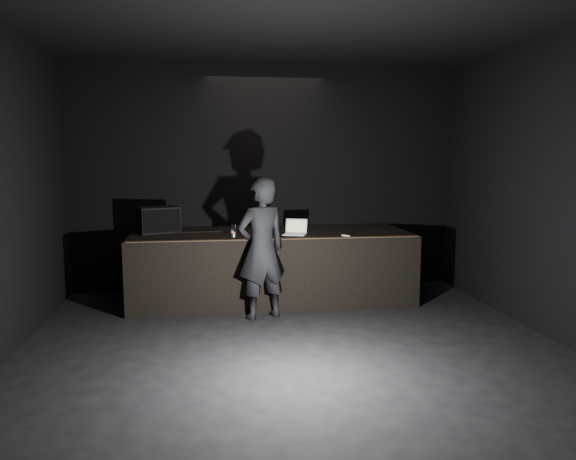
{
  "coord_description": "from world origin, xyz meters",
  "views": [
    {
      "loc": [
        -0.89,
        -5.31,
        2.11
      ],
      "look_at": [
        0.19,
        2.3,
        1.08
      ],
      "focal_mm": 35.0,
      "sensor_mm": 36.0,
      "label": 1
    }
  ],
  "objects_px": {
    "stage_riser": "(271,266)",
    "person": "(262,249)",
    "stage_monitor": "(158,220)",
    "beer_can": "(234,231)",
    "laptop": "(295,231)"
  },
  "relations": [
    {
      "from": "stage_riser",
      "to": "person",
      "type": "relative_size",
      "value": 2.19
    },
    {
      "from": "stage_monitor",
      "to": "beer_can",
      "type": "distance_m",
      "value": 1.21
    },
    {
      "from": "laptop",
      "to": "person",
      "type": "bearing_deg",
      "value": -109.74
    },
    {
      "from": "stage_monitor",
      "to": "person",
      "type": "height_order",
      "value": "person"
    },
    {
      "from": "stage_riser",
      "to": "stage_monitor",
      "type": "bearing_deg",
      "value": 173.78
    },
    {
      "from": "stage_riser",
      "to": "stage_monitor",
      "type": "relative_size",
      "value": 6.04
    },
    {
      "from": "stage_riser",
      "to": "beer_can",
      "type": "bearing_deg",
      "value": -144.26
    },
    {
      "from": "person",
      "to": "stage_monitor",
      "type": "bearing_deg",
      "value": -60.24
    },
    {
      "from": "stage_monitor",
      "to": "laptop",
      "type": "height_order",
      "value": "stage_monitor"
    },
    {
      "from": "stage_monitor",
      "to": "stage_riser",
      "type": "bearing_deg",
      "value": -26.53
    },
    {
      "from": "beer_can",
      "to": "person",
      "type": "distance_m",
      "value": 0.67
    },
    {
      "from": "beer_can",
      "to": "person",
      "type": "height_order",
      "value": "person"
    },
    {
      "from": "laptop",
      "to": "beer_can",
      "type": "bearing_deg",
      "value": -153.23
    },
    {
      "from": "stage_riser",
      "to": "beer_can",
      "type": "height_order",
      "value": "beer_can"
    },
    {
      "from": "stage_riser",
      "to": "beer_can",
      "type": "distance_m",
      "value": 0.9
    }
  ]
}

